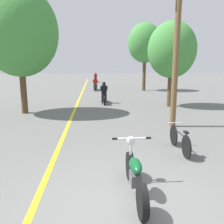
# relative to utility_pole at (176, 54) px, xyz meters

# --- Properties ---
(ground_plane) EXTENTS (120.00, 120.00, 0.00)m
(ground_plane) POSITION_rel_utility_pole_xyz_m (-2.72, -5.37, -2.99)
(ground_plane) COLOR #60605E
(lane_stripe_center) EXTENTS (0.14, 48.00, 0.01)m
(lane_stripe_center) POSITION_rel_utility_pole_xyz_m (-4.42, 6.82, -2.99)
(lane_stripe_center) COLOR yellow
(lane_stripe_center) RESTS_ON ground
(utility_pole) EXTENTS (1.10, 0.24, 5.81)m
(utility_pole) POSITION_rel_utility_pole_xyz_m (0.00, 0.00, 0.00)
(utility_pole) COLOR brown
(utility_pole) RESTS_ON ground
(roadside_tree_right_near) EXTENTS (2.90, 2.61, 5.07)m
(roadside_tree_right_near) POSITION_rel_utility_pole_xyz_m (1.37, 4.74, 0.39)
(roadside_tree_right_near) COLOR #513A23
(roadside_tree_right_near) RESTS_ON ground
(roadside_tree_right_far) EXTENTS (3.25, 2.92, 6.40)m
(roadside_tree_right_far) POSITION_rel_utility_pole_xyz_m (1.58, 13.57, 1.51)
(roadside_tree_right_far) COLOR #513A23
(roadside_tree_right_far) RESTS_ON ground
(roadside_tree_left) EXTENTS (3.90, 3.51, 6.41)m
(roadside_tree_left) POSITION_rel_utility_pole_xyz_m (-7.00, 3.27, 1.16)
(roadside_tree_left) COLOR #513A23
(roadside_tree_left) RESTS_ON ground
(motorcycle_foreground) EXTENTS (0.84, 2.07, 1.05)m
(motorcycle_foreground) POSITION_rel_utility_pole_xyz_m (-2.48, -5.13, -2.56)
(motorcycle_foreground) COLOR black
(motorcycle_foreground) RESTS_ON ground
(motorcycle_rider_lead) EXTENTS (0.50, 2.04, 1.43)m
(motorcycle_rider_lead) POSITION_rel_utility_pole_xyz_m (-2.64, 6.19, -2.45)
(motorcycle_rider_lead) COLOR black
(motorcycle_rider_lead) RESTS_ON ground
(motorcycle_rider_mid) EXTENTS (0.50, 2.14, 1.31)m
(motorcycle_rider_mid) POSITION_rel_utility_pole_xyz_m (-3.19, 14.07, -2.50)
(motorcycle_rider_mid) COLOR black
(motorcycle_rider_mid) RESTS_ON ground
(motorcycle_rider_far) EXTENTS (0.50, 2.04, 1.35)m
(motorcycle_rider_far) POSITION_rel_utility_pole_xyz_m (-3.11, 24.55, -2.48)
(motorcycle_rider_far) COLOR black
(motorcycle_rider_far) RESTS_ON ground
(bicycle_parked) EXTENTS (0.44, 1.75, 0.77)m
(bicycle_parked) POSITION_rel_utility_pole_xyz_m (-0.73, -2.84, -2.64)
(bicycle_parked) COLOR black
(bicycle_parked) RESTS_ON ground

